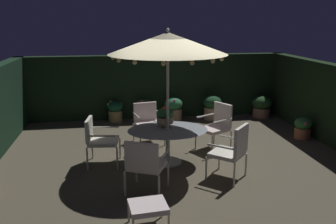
{
  "coord_description": "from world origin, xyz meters",
  "views": [
    {
      "loc": [
        -1.24,
        -6.71,
        2.85
      ],
      "look_at": [
        -0.19,
        -0.05,
        1.08
      ],
      "focal_mm": 37.94,
      "sensor_mm": 36.0,
      "label": 1
    }
  ],
  "objects_px": {
    "potted_plant_right_far": "(174,109)",
    "potted_plant_back_left": "(262,106)",
    "patio_umbrella": "(168,43)",
    "patio_chair_southeast": "(233,149)",
    "potted_plant_front_corner": "(303,127)",
    "centerpiece_planter": "(165,116)",
    "patio_chair_east": "(145,162)",
    "patio_dining_table": "(168,135)",
    "patio_chair_south": "(217,123)",
    "patio_chair_northeast": "(99,137)",
    "patio_chair_north": "(147,120)",
    "potted_plant_back_center": "(115,111)",
    "potted_plant_left_near": "(144,109)",
    "potted_plant_right_near": "(212,107)",
    "ottoman_footrest": "(148,207)"
  },
  "relations": [
    {
      "from": "potted_plant_right_far",
      "to": "potted_plant_back_left",
      "type": "height_order",
      "value": "potted_plant_right_far"
    },
    {
      "from": "patio_umbrella",
      "to": "potted_plant_back_left",
      "type": "height_order",
      "value": "patio_umbrella"
    },
    {
      "from": "patio_chair_southeast",
      "to": "potted_plant_front_corner",
      "type": "relative_size",
      "value": 1.96
    },
    {
      "from": "centerpiece_planter",
      "to": "patio_chair_east",
      "type": "distance_m",
      "value": 1.57
    },
    {
      "from": "patio_dining_table",
      "to": "centerpiece_planter",
      "type": "relative_size",
      "value": 3.74
    },
    {
      "from": "patio_chair_south",
      "to": "potted_plant_back_left",
      "type": "xyz_separation_m",
      "value": [
        2.09,
        2.37,
        -0.24
      ]
    },
    {
      "from": "centerpiece_planter",
      "to": "patio_chair_northeast",
      "type": "xyz_separation_m",
      "value": [
        -1.35,
        0.01,
        -0.39
      ]
    },
    {
      "from": "patio_chair_north",
      "to": "patio_chair_south",
      "type": "bearing_deg",
      "value": -24.84
    },
    {
      "from": "patio_umbrella",
      "to": "potted_plant_back_left",
      "type": "xyz_separation_m",
      "value": [
        3.31,
        3.03,
        -2.06
      ]
    },
    {
      "from": "patio_chair_north",
      "to": "potted_plant_front_corner",
      "type": "distance_m",
      "value": 3.81
    },
    {
      "from": "potted_plant_front_corner",
      "to": "potted_plant_back_center",
      "type": "height_order",
      "value": "potted_plant_back_center"
    },
    {
      "from": "potted_plant_back_center",
      "to": "potted_plant_left_near",
      "type": "xyz_separation_m",
      "value": [
        0.83,
        0.03,
        0.02
      ]
    },
    {
      "from": "patio_chair_east",
      "to": "patio_chair_south",
      "type": "bearing_deg",
      "value": 46.76
    },
    {
      "from": "patio_chair_northeast",
      "to": "potted_plant_front_corner",
      "type": "bearing_deg",
      "value": 9.79
    },
    {
      "from": "potted_plant_right_far",
      "to": "potted_plant_back_center",
      "type": "bearing_deg",
      "value": 175.54
    },
    {
      "from": "patio_umbrella",
      "to": "potted_plant_right_near",
      "type": "distance_m",
      "value": 4.07
    },
    {
      "from": "patio_chair_north",
      "to": "patio_chair_southeast",
      "type": "xyz_separation_m",
      "value": [
        1.31,
        -2.29,
        0.05
      ]
    },
    {
      "from": "patio_chair_east",
      "to": "patio_chair_southeast",
      "type": "height_order",
      "value": "patio_chair_southeast"
    },
    {
      "from": "patio_chair_south",
      "to": "potted_plant_left_near",
      "type": "distance_m",
      "value": 2.93
    },
    {
      "from": "patio_chair_northeast",
      "to": "patio_chair_south",
      "type": "height_order",
      "value": "patio_chair_south"
    },
    {
      "from": "patio_chair_north",
      "to": "ottoman_footrest",
      "type": "xyz_separation_m",
      "value": [
        -0.36,
        -3.62,
        -0.22
      ]
    },
    {
      "from": "patio_umbrella",
      "to": "potted_plant_back_center",
      "type": "xyz_separation_m",
      "value": [
        -1.02,
        3.19,
        -2.08
      ]
    },
    {
      "from": "potted_plant_right_far",
      "to": "patio_umbrella",
      "type": "bearing_deg",
      "value": -101.99
    },
    {
      "from": "patio_chair_south",
      "to": "ottoman_footrest",
      "type": "distance_m",
      "value": 3.48
    },
    {
      "from": "patio_chair_east",
      "to": "potted_plant_back_center",
      "type": "xyz_separation_m",
      "value": [
        -0.43,
        4.44,
        -0.24
      ]
    },
    {
      "from": "patio_chair_northeast",
      "to": "potted_plant_back_left",
      "type": "height_order",
      "value": "patio_chair_northeast"
    },
    {
      "from": "potted_plant_right_far",
      "to": "centerpiece_planter",
      "type": "bearing_deg",
      "value": -103.2
    },
    {
      "from": "patio_dining_table",
      "to": "patio_chair_southeast",
      "type": "relative_size",
      "value": 1.55
    },
    {
      "from": "patio_chair_northeast",
      "to": "potted_plant_back_center",
      "type": "bearing_deg",
      "value": 83.2
    },
    {
      "from": "potted_plant_front_corner",
      "to": "patio_chair_south",
      "type": "bearing_deg",
      "value": -171.43
    },
    {
      "from": "patio_chair_northeast",
      "to": "ottoman_footrest",
      "type": "height_order",
      "value": "patio_chair_northeast"
    },
    {
      "from": "centerpiece_planter",
      "to": "potted_plant_left_near",
      "type": "height_order",
      "value": "centerpiece_planter"
    },
    {
      "from": "patio_chair_northeast",
      "to": "ottoman_footrest",
      "type": "relative_size",
      "value": 1.71
    },
    {
      "from": "patio_chair_south",
      "to": "potted_plant_front_corner",
      "type": "bearing_deg",
      "value": 8.57
    },
    {
      "from": "patio_chair_north",
      "to": "potted_plant_right_far",
      "type": "distance_m",
      "value": 1.94
    },
    {
      "from": "potted_plant_back_left",
      "to": "potted_plant_left_near",
      "type": "relative_size",
      "value": 1.03
    },
    {
      "from": "potted_plant_right_far",
      "to": "potted_plant_back_center",
      "type": "height_order",
      "value": "potted_plant_right_far"
    },
    {
      "from": "patio_umbrella",
      "to": "potted_plant_right_far",
      "type": "xyz_separation_m",
      "value": [
        0.65,
        3.06,
        -2.05
      ]
    },
    {
      "from": "patio_chair_south",
      "to": "patio_umbrella",
      "type": "bearing_deg",
      "value": -151.55
    },
    {
      "from": "patio_chair_north",
      "to": "patio_dining_table",
      "type": "bearing_deg",
      "value": -78.58
    },
    {
      "from": "patio_dining_table",
      "to": "patio_chair_south",
      "type": "xyz_separation_m",
      "value": [
        1.23,
        0.66,
        -0.0
      ]
    },
    {
      "from": "patio_chair_southeast",
      "to": "patio_chair_east",
      "type": "bearing_deg",
      "value": -168.6
    },
    {
      "from": "ottoman_footrest",
      "to": "potted_plant_left_near",
      "type": "distance_m",
      "value": 5.5
    },
    {
      "from": "patio_chair_east",
      "to": "potted_plant_left_near",
      "type": "xyz_separation_m",
      "value": [
        0.4,
        4.47,
        -0.22
      ]
    },
    {
      "from": "patio_chair_southeast",
      "to": "ottoman_footrest",
      "type": "height_order",
      "value": "patio_chair_southeast"
    },
    {
      "from": "patio_dining_table",
      "to": "patio_umbrella",
      "type": "distance_m",
      "value": 1.82
    },
    {
      "from": "potted_plant_right_near",
      "to": "ottoman_footrest",
      "type": "bearing_deg",
      "value": -114.62
    },
    {
      "from": "patio_chair_east",
      "to": "patio_chair_northeast",
      "type": "bearing_deg",
      "value": 119.21
    },
    {
      "from": "patio_chair_northeast",
      "to": "potted_plant_left_near",
      "type": "distance_m",
      "value": 3.28
    },
    {
      "from": "potted_plant_right_near",
      "to": "potted_plant_back_center",
      "type": "height_order",
      "value": "potted_plant_right_near"
    }
  ]
}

